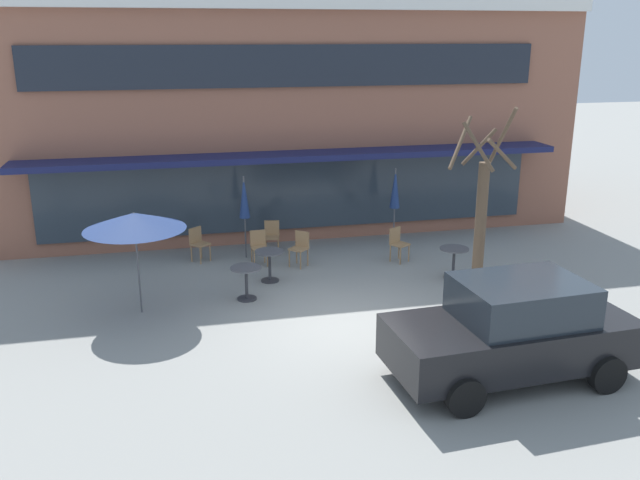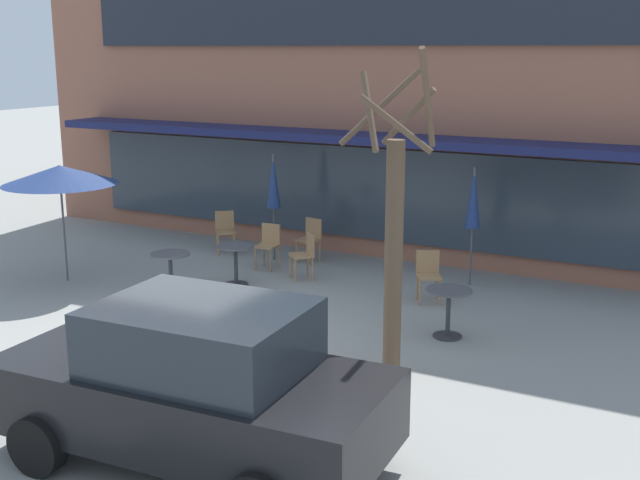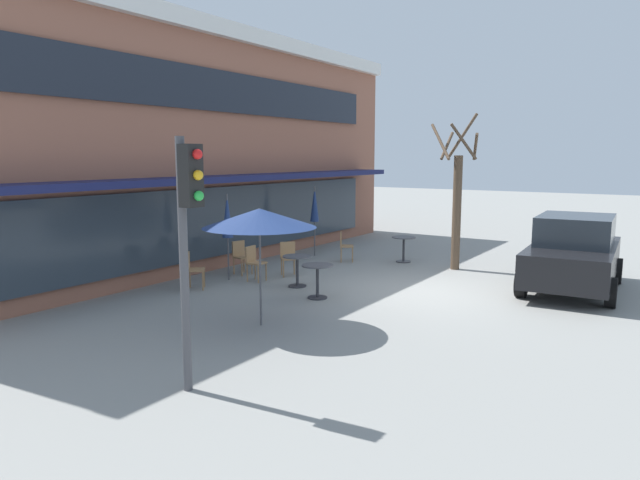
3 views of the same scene
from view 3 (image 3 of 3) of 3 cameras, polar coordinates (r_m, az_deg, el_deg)
name	(u,v)px [view 3 (image 3 of 3)]	position (r m, az deg, el deg)	size (l,w,h in m)	color
ground_plane	(428,292)	(13.59, 10.72, -5.13)	(80.00, 80.00, 0.00)	gray
building_facade	(138,148)	(19.33, -17.73, 8.75)	(17.29, 9.10, 6.79)	#935B47
cafe_table_near_wall	(297,266)	(13.81, -2.29, -2.59)	(0.70, 0.70, 0.76)	#333338
cafe_table_streetside	(404,245)	(17.18, 8.37, -0.49)	(0.70, 0.70, 0.76)	#333338
cafe_table_by_tree	(317,276)	(12.68, -0.26, -3.57)	(0.70, 0.70, 0.76)	#333338
patio_umbrella_green_folded	(315,205)	(17.94, -0.54, 3.55)	(0.28, 0.28, 2.20)	#4C4C51
patio_umbrella_cream_folded	(259,218)	(10.48, -6.08, 2.20)	(2.10, 2.10, 2.20)	#4C4C51
patio_umbrella_corner_open	(227,217)	(14.58, -9.25, 2.32)	(0.28, 0.28, 2.20)	#4C4C51
cafe_chair_0	(288,256)	(15.11, -3.18, -1.60)	(0.57, 0.57, 0.89)	#9E754C
cafe_chair_1	(241,255)	(15.43, -7.92, -1.46)	(0.47, 0.47, 0.89)	#9E754C
cafe_chair_2	(193,267)	(13.88, -12.62, -2.69)	(0.56, 0.56, 0.89)	#9E754C
cafe_chair_3	(344,244)	(17.10, 2.45, -0.43)	(0.55, 0.55, 0.89)	#9E754C
cafe_chair_4	(254,261)	(14.52, -6.61, -2.05)	(0.42, 0.42, 0.89)	#9E754C
parked_sedan	(573,253)	(14.70, 24.01, -1.21)	(4.30, 2.21, 1.76)	black
street_tree	(457,201)	(16.20, 13.52, 3.85)	(1.43, 1.44, 4.32)	brown
traffic_light_pole	(188,223)	(7.56, -13.08, 1.71)	(0.26, 0.44, 3.40)	#47474C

